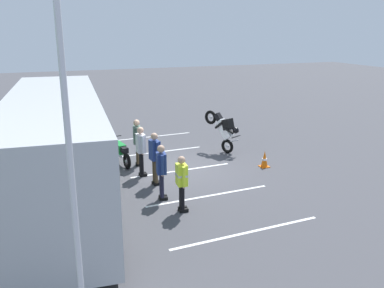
# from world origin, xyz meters

# --- Properties ---
(ground_plane) EXTENTS (80.00, 80.00, 0.00)m
(ground_plane) POSITION_xyz_m (0.00, 0.00, 0.00)
(ground_plane) COLOR #424247
(tour_bus) EXTENTS (10.54, 3.28, 3.25)m
(tour_bus) POSITION_xyz_m (-1.68, 4.36, 1.65)
(tour_bus) COLOR #B7BABF
(tour_bus) RESTS_ON ground_plane
(spectator_far_left) EXTENTS (0.58, 0.34, 1.66)m
(spectator_far_left) POSITION_xyz_m (-3.47, 1.14, 0.99)
(spectator_far_left) COLOR black
(spectator_far_left) RESTS_ON ground_plane
(spectator_left) EXTENTS (0.58, 0.36, 1.74)m
(spectator_left) POSITION_xyz_m (-2.44, 1.43, 1.03)
(spectator_left) COLOR black
(spectator_left) RESTS_ON ground_plane
(spectator_centre) EXTENTS (0.58, 0.35, 1.80)m
(spectator_centre) POSITION_xyz_m (-1.19, 1.27, 1.08)
(spectator_centre) COLOR #473823
(spectator_centre) RESTS_ON ground_plane
(spectator_right) EXTENTS (0.57, 0.31, 1.79)m
(spectator_right) POSITION_xyz_m (-0.20, 1.49, 1.07)
(spectator_right) COLOR black
(spectator_right) RESTS_ON ground_plane
(spectator_far_right) EXTENTS (0.58, 0.37, 1.80)m
(spectator_far_right) POSITION_xyz_m (0.98, 1.35, 1.08)
(spectator_far_right) COLOR #473823
(spectator_far_right) RESTS_ON ground_plane
(parked_motorcycle_silver) EXTENTS (2.05, 0.60, 0.99)m
(parked_motorcycle_silver) POSITION_xyz_m (1.44, 1.93, 0.48)
(parked_motorcycle_silver) COLOR black
(parked_motorcycle_silver) RESTS_ON ground_plane
(stunt_motorcycle) EXTENTS (1.77, 1.14, 1.83)m
(stunt_motorcycle) POSITION_xyz_m (1.41, -2.47, 1.04)
(stunt_motorcycle) COLOR black
(stunt_motorcycle) RESTS_ON ground_plane
(flagpole) EXTENTS (0.78, 0.36, 7.34)m
(flagpole) POSITION_xyz_m (-8.70, 4.42, 3.62)
(flagpole) COLOR silver
(flagpole) RESTS_ON ground_plane
(traffic_cone) EXTENTS (0.34, 0.34, 0.63)m
(traffic_cone) POSITION_xyz_m (-0.91, -3.11, 0.30)
(traffic_cone) COLOR orange
(traffic_cone) RESTS_ON ground_plane
(bay_line_a) EXTENTS (0.31, 4.35, 0.01)m
(bay_line_a) POSITION_xyz_m (-5.30, -0.02, 0.00)
(bay_line_a) COLOR white
(bay_line_a) RESTS_ON ground_plane
(bay_line_b) EXTENTS (0.31, 4.18, 0.01)m
(bay_line_b) POSITION_xyz_m (-2.73, -0.02, 0.00)
(bay_line_b) COLOR white
(bay_line_b) RESTS_ON ground_plane
(bay_line_c) EXTENTS (0.29, 3.90, 0.01)m
(bay_line_c) POSITION_xyz_m (-0.16, -0.02, 0.00)
(bay_line_c) COLOR white
(bay_line_c) RESTS_ON ground_plane
(bay_line_d) EXTENTS (0.28, 3.59, 0.01)m
(bay_line_d) POSITION_xyz_m (2.41, -0.02, 0.00)
(bay_line_d) COLOR white
(bay_line_d) RESTS_ON ground_plane
(bay_line_e) EXTENTS (0.32, 4.55, 0.01)m
(bay_line_e) POSITION_xyz_m (4.98, -0.02, 0.00)
(bay_line_e) COLOR white
(bay_line_e) RESTS_ON ground_plane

